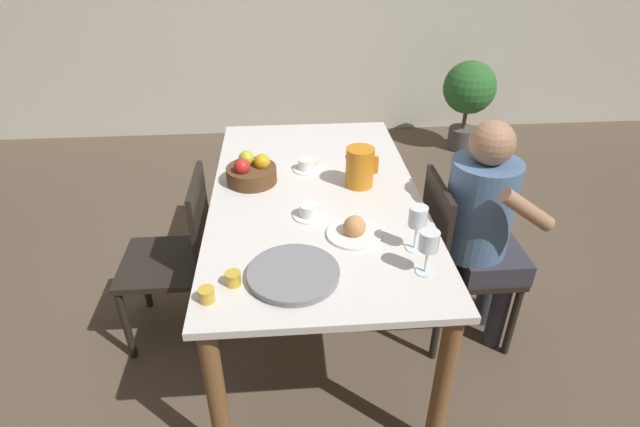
{
  "coord_description": "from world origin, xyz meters",
  "views": [
    {
      "loc": [
        -0.14,
        -2.01,
        1.92
      ],
      "look_at": [
        0.0,
        -0.26,
        0.82
      ],
      "focal_mm": 28.0,
      "sensor_mm": 36.0,
      "label": 1
    }
  ],
  "objects_px": {
    "chair_person_side": "(456,257)",
    "red_pitcher": "(360,167)",
    "teacup_across": "(306,165)",
    "bread_plate": "(354,230)",
    "jam_jar_amber": "(233,278)",
    "fruit_bowl": "(251,172)",
    "wine_glass_water": "(418,219)",
    "teacup_near_person": "(309,212)",
    "person_seated": "(484,221)",
    "wine_glass_juice": "(429,243)",
    "serving_tray": "(294,274)",
    "chair_opposite": "(179,255)",
    "potted_plant": "(469,94)",
    "jam_jar_red": "(207,294)"
  },
  "relations": [
    {
      "from": "serving_tray",
      "to": "potted_plant",
      "type": "xyz_separation_m",
      "value": [
        1.6,
        2.71,
        -0.27
      ]
    },
    {
      "from": "chair_opposite",
      "to": "teacup_near_person",
      "type": "bearing_deg",
      "value": -105.95
    },
    {
      "from": "fruit_bowl",
      "to": "potted_plant",
      "type": "xyz_separation_m",
      "value": [
        1.78,
        1.97,
        -0.31
      ]
    },
    {
      "from": "teacup_across",
      "to": "bread_plate",
      "type": "xyz_separation_m",
      "value": [
        0.16,
        -0.6,
        0.0
      ]
    },
    {
      "from": "wine_glass_juice",
      "to": "serving_tray",
      "type": "bearing_deg",
      "value": 179.0
    },
    {
      "from": "chair_person_side",
      "to": "bread_plate",
      "type": "height_order",
      "value": "chair_person_side"
    },
    {
      "from": "wine_glass_water",
      "to": "bread_plate",
      "type": "distance_m",
      "value": 0.27
    },
    {
      "from": "chair_person_side",
      "to": "serving_tray",
      "type": "distance_m",
      "value": 0.97
    },
    {
      "from": "teacup_near_person",
      "to": "serving_tray",
      "type": "relative_size",
      "value": 0.4
    },
    {
      "from": "serving_tray",
      "to": "fruit_bowl",
      "type": "xyz_separation_m",
      "value": [
        -0.18,
        0.74,
        0.04
      ]
    },
    {
      "from": "red_pitcher",
      "to": "teacup_near_person",
      "type": "distance_m",
      "value": 0.37
    },
    {
      "from": "chair_person_side",
      "to": "red_pitcher",
      "type": "relative_size",
      "value": 4.62
    },
    {
      "from": "jam_jar_amber",
      "to": "fruit_bowl",
      "type": "xyz_separation_m",
      "value": [
        0.04,
        0.77,
        0.02
      ]
    },
    {
      "from": "wine_glass_juice",
      "to": "bread_plate",
      "type": "xyz_separation_m",
      "value": [
        -0.22,
        0.26,
        -0.1
      ]
    },
    {
      "from": "teacup_across",
      "to": "jam_jar_amber",
      "type": "height_order",
      "value": "teacup_across"
    },
    {
      "from": "teacup_near_person",
      "to": "potted_plant",
      "type": "distance_m",
      "value": 2.78
    },
    {
      "from": "wine_glass_juice",
      "to": "fruit_bowl",
      "type": "bearing_deg",
      "value": 131.02
    },
    {
      "from": "fruit_bowl",
      "to": "teacup_near_person",
      "type": "bearing_deg",
      "value": -52.92
    },
    {
      "from": "jam_jar_red",
      "to": "fruit_bowl",
      "type": "bearing_deg",
      "value": 82.04
    },
    {
      "from": "person_seated",
      "to": "teacup_across",
      "type": "height_order",
      "value": "person_seated"
    },
    {
      "from": "potted_plant",
      "to": "serving_tray",
      "type": "bearing_deg",
      "value": -120.61
    },
    {
      "from": "serving_tray",
      "to": "jam_jar_amber",
      "type": "distance_m",
      "value": 0.21
    },
    {
      "from": "chair_opposite",
      "to": "bread_plate",
      "type": "xyz_separation_m",
      "value": [
        0.8,
        -0.34,
        0.33
      ]
    },
    {
      "from": "chair_opposite",
      "to": "wine_glass_juice",
      "type": "distance_m",
      "value": 1.26
    },
    {
      "from": "wine_glass_water",
      "to": "jam_jar_red",
      "type": "height_order",
      "value": "wine_glass_water"
    },
    {
      "from": "wine_glass_water",
      "to": "teacup_across",
      "type": "bearing_deg",
      "value": 118.35
    },
    {
      "from": "person_seated",
      "to": "wine_glass_juice",
      "type": "relative_size",
      "value": 6.63
    },
    {
      "from": "chair_person_side",
      "to": "jam_jar_red",
      "type": "relative_size",
      "value": 15.57
    },
    {
      "from": "teacup_near_person",
      "to": "person_seated",
      "type": "bearing_deg",
      "value": 1.58
    },
    {
      "from": "chair_opposite",
      "to": "potted_plant",
      "type": "bearing_deg",
      "value": -45.32
    },
    {
      "from": "jam_jar_red",
      "to": "teacup_near_person",
      "type": "bearing_deg",
      "value": 53.7
    },
    {
      "from": "chair_opposite",
      "to": "person_seated",
      "type": "height_order",
      "value": "person_seated"
    },
    {
      "from": "chair_opposite",
      "to": "teacup_across",
      "type": "distance_m",
      "value": 0.76
    },
    {
      "from": "teacup_near_person",
      "to": "potted_plant",
      "type": "height_order",
      "value": "teacup_near_person"
    },
    {
      "from": "chair_opposite",
      "to": "red_pitcher",
      "type": "height_order",
      "value": "red_pitcher"
    },
    {
      "from": "chair_person_side",
      "to": "red_pitcher",
      "type": "xyz_separation_m",
      "value": [
        -0.46,
        0.21,
        0.4
      ]
    },
    {
      "from": "jam_jar_red",
      "to": "fruit_bowl",
      "type": "relative_size",
      "value": 0.24
    },
    {
      "from": "red_pitcher",
      "to": "fruit_bowl",
      "type": "xyz_separation_m",
      "value": [
        -0.51,
        0.07,
        -0.04
      ]
    },
    {
      "from": "jam_jar_amber",
      "to": "serving_tray",
      "type": "bearing_deg",
      "value": 5.96
    },
    {
      "from": "wine_glass_water",
      "to": "wine_glass_juice",
      "type": "relative_size",
      "value": 1.06
    },
    {
      "from": "chair_person_side",
      "to": "bread_plate",
      "type": "xyz_separation_m",
      "value": [
        -0.54,
        -0.22,
        0.33
      ]
    },
    {
      "from": "chair_person_side",
      "to": "person_seated",
      "type": "xyz_separation_m",
      "value": [
        0.09,
        -0.04,
        0.22
      ]
    },
    {
      "from": "teacup_across",
      "to": "fruit_bowl",
      "type": "bearing_deg",
      "value": -158.62
    },
    {
      "from": "wine_glass_water",
      "to": "red_pitcher",
      "type": "bearing_deg",
      "value": 104.81
    },
    {
      "from": "chair_person_side",
      "to": "chair_opposite",
      "type": "height_order",
      "value": "same"
    },
    {
      "from": "red_pitcher",
      "to": "potted_plant",
      "type": "height_order",
      "value": "red_pitcher"
    },
    {
      "from": "teacup_near_person",
      "to": "fruit_bowl",
      "type": "distance_m",
      "value": 0.42
    },
    {
      "from": "wine_glass_juice",
      "to": "teacup_near_person",
      "type": "relative_size",
      "value": 1.32
    },
    {
      "from": "chair_opposite",
      "to": "jam_jar_amber",
      "type": "height_order",
      "value": "chair_opposite"
    },
    {
      "from": "serving_tray",
      "to": "fruit_bowl",
      "type": "bearing_deg",
      "value": 103.36
    }
  ]
}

